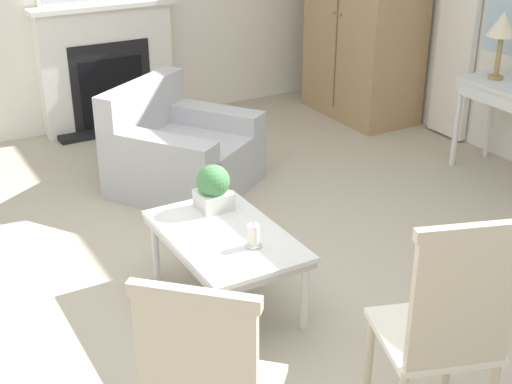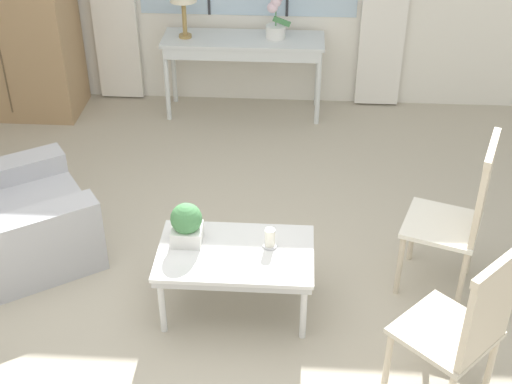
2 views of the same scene
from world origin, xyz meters
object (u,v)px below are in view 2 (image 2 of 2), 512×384
Objects in this scene: accent_chair_wooden at (466,325)px; coffee_table at (235,257)px; side_chair_wooden at (462,211)px; potted_orchid at (276,19)px; pillar_candle at (270,239)px; armoire at (5,3)px; potted_plant_small at (187,224)px; armchair_upholstered at (14,224)px; console_table at (243,47)px.

accent_chair_wooden reaches higher than coffee_table.
side_chair_wooden reaches higher than coffee_table.
potted_orchid reaches higher than accent_chair_wooden.
pillar_candle is at bearing -88.35° from potted_orchid.
potted_plant_small is (1.92, -2.51, -0.46)m from armoire.
side_chair_wooden is 1.65m from potted_plant_small.
accent_chair_wooden is at bearing -98.64° from side_chair_wooden.
armoire is 4.75m from accent_chair_wooden.
accent_chair_wooden reaches higher than armchair_upholstered.
console_table is at bearing 86.95° from potted_plant_small.
accent_chair_wooden is (-0.15, -0.96, -0.02)m from side_chair_wooden.
armoire is 2.35m from potted_orchid.
potted_plant_small is at bearing 152.69° from accent_chair_wooden.
side_chair_wooden is (1.50, -2.38, -0.04)m from console_table.
side_chair_wooden is at bearing 10.53° from pillar_candle.
armchair_upholstered is at bearing -121.38° from console_table.
console_table is 0.38m from potted_orchid.
side_chair_wooden is (2.86, -0.15, 0.34)m from armchair_upholstered.
accent_chair_wooden reaches higher than potted_plant_small.
potted_plant_small is at bearing 164.56° from coffee_table.
armchair_upholstered is at bearing -72.18° from armoire.
console_table is at bearing 122.25° from side_chair_wooden.
potted_orchid is 3.55m from accent_chair_wooden.
armoire is 1.64× the size of armchair_upholstered.
coffee_table is (-1.20, 0.69, -0.19)m from accent_chair_wooden.
side_chair_wooden reaches higher than accent_chair_wooden.
coffee_table is (-1.34, -0.27, -0.21)m from side_chair_wooden.
potted_orchid is 3.11× the size of pillar_candle.
armchair_upholstered is 2.89m from side_chair_wooden.
console_table reaches higher than potted_plant_small.
armoire is 14.95× the size of pillar_candle.
armoire is at bearing 146.95° from side_chair_wooden.
pillar_candle is (0.36, -2.59, -0.15)m from console_table.
accent_chair_wooden is at bearing -22.26° from armchair_upholstered.
potted_plant_small is at bearing -93.05° from console_table.
pillar_candle is (0.08, -2.62, -0.41)m from potted_orchid.
armchair_upholstered reaches higher than console_table.
coffee_table is 6.82× the size of pillar_candle.
potted_plant_small is (-0.14, -2.57, -0.08)m from console_table.
potted_orchid is 0.46× the size of coffee_table.
armoire is 4.80× the size of potted_orchid.
pillar_candle is at bearing -46.31° from armoire.
console_table is 2.67m from coffee_table.
potted_orchid is at bearing 91.65° from pillar_candle.
potted_orchid is (2.34, 0.09, -0.12)m from armoire.
armoire reaches higher than accent_chair_wooden.
pillar_candle is (0.20, 0.06, 0.10)m from coffee_table.
accent_chair_wooden is 3.98× the size of potted_plant_small.
armoire reaches higher than coffee_table.
side_chair_wooden is (1.22, -2.40, -0.30)m from potted_orchid.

